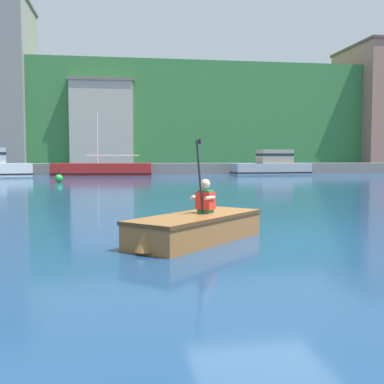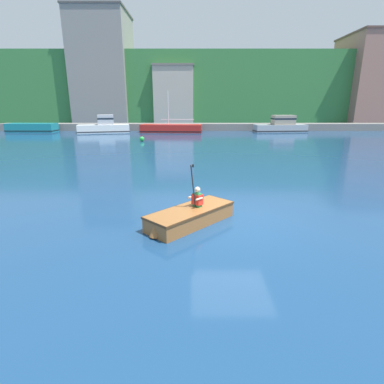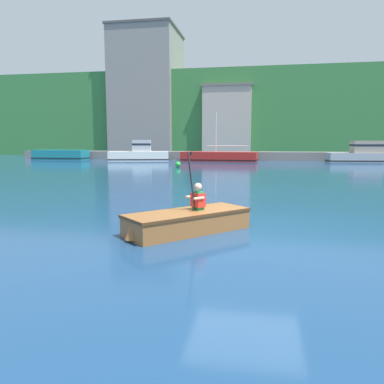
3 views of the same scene
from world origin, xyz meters
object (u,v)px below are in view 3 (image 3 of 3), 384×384
moored_boat_dock_west_end (364,154)px  moored_boat_dock_west_inner (219,157)px  rowboat_foreground (186,220)px  channel_buoy (178,164)px  moored_boat_dock_center_far (61,155)px  moored_boat_dock_center_near (140,154)px  person_paddler (198,198)px

moored_boat_dock_west_end → moored_boat_dock_west_inner: bearing=-178.2°
rowboat_foreground → channel_buoy: size_ratio=3.76×
moored_boat_dock_center_far → channel_buoy: size_ratio=8.38×
moored_boat_dock_center_near → moored_boat_dock_center_far: bearing=174.2°
moored_boat_dock_center_near → moored_boat_dock_west_inner: bearing=4.0°
moored_boat_dock_center_near → moored_boat_dock_west_end: bearing=2.6°
moored_boat_dock_west_inner → rowboat_foreground: (2.51, -30.06, -0.19)m
moored_boat_dock_center_near → channel_buoy: bearing=-56.3°
moored_boat_dock_west_inner → moored_boat_dock_center_far: size_ratio=1.29×
channel_buoy → moored_boat_dock_west_inner: bearing=77.5°
moored_boat_dock_west_inner → channel_buoy: bearing=-102.5°
moored_boat_dock_west_end → rowboat_foreground: size_ratio=2.48×
moored_boat_dock_west_end → moored_boat_dock_west_inner: (-13.81, -0.43, -0.31)m
person_paddler → channel_buoy: (-4.87, 20.15, -0.51)m
rowboat_foreground → moored_boat_dock_center_far: bearing=123.5°
moored_boat_dock_west_end → rowboat_foreground: bearing=-110.3°
moored_boat_dock_center_near → rowboat_foreground: (10.73, -29.48, -0.46)m
moored_boat_dock_west_inner → rowboat_foreground: bearing=-85.2°
moored_boat_dock_west_end → channel_buoy: bearing=-147.6°
rowboat_foreground → moored_boat_dock_west_end: bearing=69.7°
moored_boat_dock_west_inner → person_paddler: (2.72, -29.84, 0.28)m
channel_buoy → moored_boat_dock_center_far: bearing=147.0°
moored_boat_dock_west_inner → channel_buoy: moored_boat_dock_west_inner is taller
moored_boat_dock_center_near → channel_buoy: 10.96m
moored_boat_dock_west_end → moored_boat_dock_center_far: (-31.44, -0.06, -0.26)m
moored_boat_dock_center_far → person_paddler: (20.35, -30.21, 0.23)m
moored_boat_dock_west_inner → moored_boat_dock_center_near: size_ratio=1.20×
moored_boat_dock_center_far → rowboat_foreground: moored_boat_dock_center_far is taller
person_paddler → channel_buoy: person_paddler is taller
moored_boat_dock_west_inner → moored_boat_dock_center_near: bearing=-176.0°
moored_boat_dock_west_end → person_paddler: 32.24m
person_paddler → channel_buoy: bearing=103.6°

